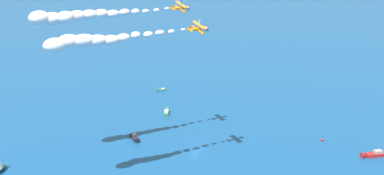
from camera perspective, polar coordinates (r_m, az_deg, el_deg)
name	(u,v)px	position (r m, az deg, el deg)	size (l,w,h in m)	color
ground_plane	(195,150)	(184.99, 0.37, -7.03)	(2000.00, 2000.00, 0.00)	navy
motorboat_near_centre	(135,138)	(194.63, -6.42, -5.68)	(6.63, 7.45, 2.31)	black
motorboat_inshore	(373,155)	(190.33, 19.69, -7.12)	(8.19, 9.00, 2.81)	#B21E1E
motorboat_offshore	(167,112)	(221.38, -2.87, -2.73)	(8.12, 5.47, 2.34)	#33704C
motorboat_trailing	(161,90)	(252.69, -3.50, -0.27)	(4.99, 4.12, 1.51)	#33704C
marker_buoy	(323,140)	(198.79, 14.49, -5.72)	(1.10, 1.10, 2.10)	red
biplane_lead	(181,8)	(180.37, -1.26, 8.98)	(7.00, 6.94, 3.68)	orange
wingwalker_lead	(181,2)	(179.69, -1.19, 9.64)	(0.56, 0.81, 1.79)	#1E4CB2
smoke_trail_lead	(72,16)	(166.05, -13.36, 7.82)	(42.04, 29.12, 5.65)	silver
biplane_wingman	(199,28)	(159.44, 0.75, 6.66)	(7.00, 6.94, 3.68)	orange
wingwalker_wingman	(199,22)	(158.69, 0.84, 7.40)	(0.56, 0.81, 1.79)	white
smoke_trail_wingman	(87,41)	(145.01, -11.77, 5.17)	(38.77, 26.12, 5.26)	silver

